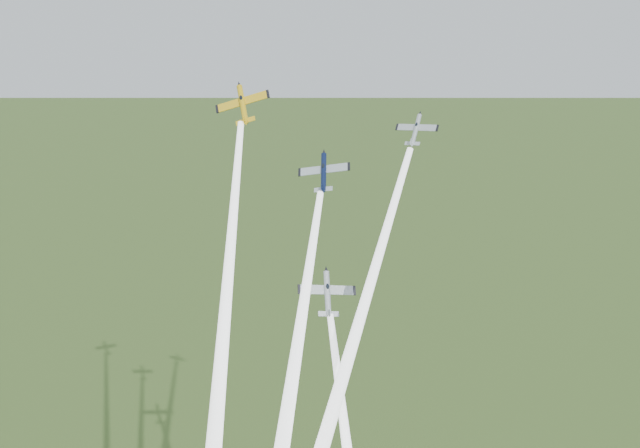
{
  "coord_description": "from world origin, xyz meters",
  "views": [
    {
      "loc": [
        24.42,
        -114.2,
        123.78
      ],
      "look_at": [
        0.0,
        -6.0,
        92.0
      ],
      "focal_mm": 45.0,
      "sensor_mm": 36.0,
      "label": 1
    }
  ],
  "objects_px": {
    "plane_yellow": "(243,104)",
    "plane_silver_right": "(416,130)",
    "plane_silver_low": "(327,293)",
    "plane_navy": "(324,172)"
  },
  "relations": [
    {
      "from": "plane_yellow",
      "to": "plane_navy",
      "type": "bearing_deg",
      "value": -30.24
    },
    {
      "from": "plane_yellow",
      "to": "plane_navy",
      "type": "height_order",
      "value": "plane_yellow"
    },
    {
      "from": "plane_yellow",
      "to": "plane_navy",
      "type": "relative_size",
      "value": 1.1
    },
    {
      "from": "plane_yellow",
      "to": "plane_silver_low",
      "type": "distance_m",
      "value": 31.34
    },
    {
      "from": "plane_navy",
      "to": "plane_silver_right",
      "type": "distance_m",
      "value": 14.84
    },
    {
      "from": "plane_silver_right",
      "to": "plane_silver_low",
      "type": "xyz_separation_m",
      "value": [
        -10.92,
        -10.14,
        -22.56
      ]
    },
    {
      "from": "plane_silver_right",
      "to": "plane_silver_low",
      "type": "relative_size",
      "value": 0.76
    },
    {
      "from": "plane_yellow",
      "to": "plane_silver_right",
      "type": "distance_m",
      "value": 26.38
    },
    {
      "from": "plane_yellow",
      "to": "plane_silver_right",
      "type": "height_order",
      "value": "plane_yellow"
    },
    {
      "from": "plane_silver_right",
      "to": "plane_silver_low",
      "type": "distance_m",
      "value": 27.03
    }
  ]
}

